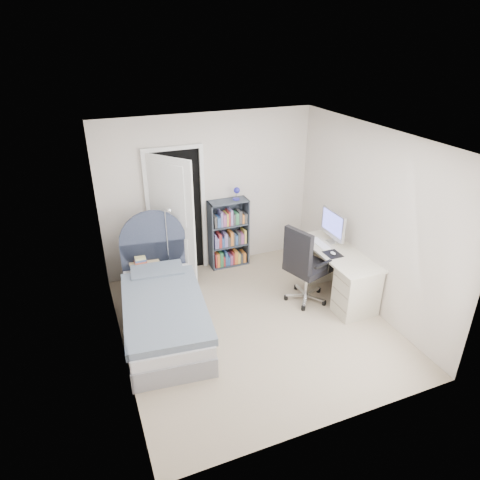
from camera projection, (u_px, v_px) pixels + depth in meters
name	position (u px, v px, depth m)	size (l,w,h in m)	color
room_shell	(255.00, 241.00, 5.22)	(3.50, 3.70, 2.60)	gray
door	(173.00, 218.00, 6.41)	(0.92, 0.67, 2.06)	black
bed	(163.00, 308.00, 5.60)	(1.20, 2.19, 1.29)	gray
nightstand	(144.00, 268.00, 6.31)	(0.42, 0.42, 0.62)	tan
floor_lamp	(170.00, 257.00, 6.32)	(0.19, 0.19, 1.33)	silver
bookcase	(229.00, 236.00, 7.01)	(0.64, 0.27, 1.36)	#3A424F
desk	(336.00, 270.00, 6.27)	(0.59, 1.47, 1.20)	beige
office_chair	(304.00, 262.00, 5.96)	(0.66, 0.67, 1.18)	silver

